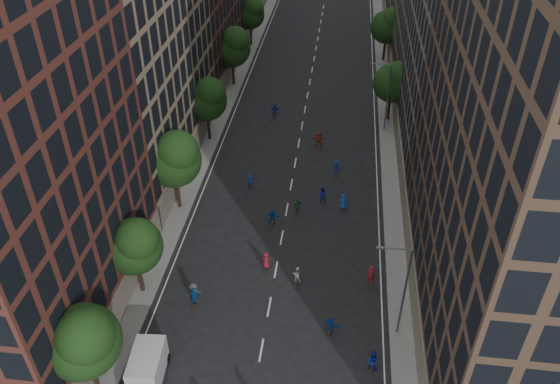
{
  "coord_description": "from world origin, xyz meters",
  "views": [
    {
      "loc": [
        4.73,
        -17.7,
        35.2
      ],
      "look_at": [
        -0.75,
        27.27,
        2.0
      ],
      "focal_mm": 35.0,
      "sensor_mm": 36.0,
      "label": 1
    }
  ],
  "objects_px": {
    "streetlamp_near": "(402,288)",
    "skater_2": "(372,361)",
    "cargo_van": "(146,372)",
    "streetlamp_far": "(386,94)"
  },
  "relations": [
    {
      "from": "streetlamp_near",
      "to": "skater_2",
      "type": "distance_m",
      "value": 5.89
    },
    {
      "from": "streetlamp_near",
      "to": "cargo_van",
      "type": "bearing_deg",
      "value": -158.99
    },
    {
      "from": "streetlamp_near",
      "to": "cargo_van",
      "type": "relative_size",
      "value": 1.76
    },
    {
      "from": "streetlamp_near",
      "to": "skater_2",
      "type": "xyz_separation_m",
      "value": [
        -1.87,
        -3.64,
        -4.23
      ]
    },
    {
      "from": "streetlamp_far",
      "to": "cargo_van",
      "type": "xyz_separation_m",
      "value": [
        -18.18,
        -39.98,
        -3.76
      ]
    },
    {
      "from": "cargo_van",
      "to": "skater_2",
      "type": "height_order",
      "value": "cargo_van"
    },
    {
      "from": "streetlamp_far",
      "to": "skater_2",
      "type": "distance_m",
      "value": 36.93
    },
    {
      "from": "streetlamp_far",
      "to": "skater_2",
      "type": "relative_size",
      "value": 4.81
    },
    {
      "from": "cargo_van",
      "to": "streetlamp_near",
      "type": "bearing_deg",
      "value": 16.79
    },
    {
      "from": "streetlamp_far",
      "to": "streetlamp_near",
      "type": "bearing_deg",
      "value": -90.0
    }
  ]
}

